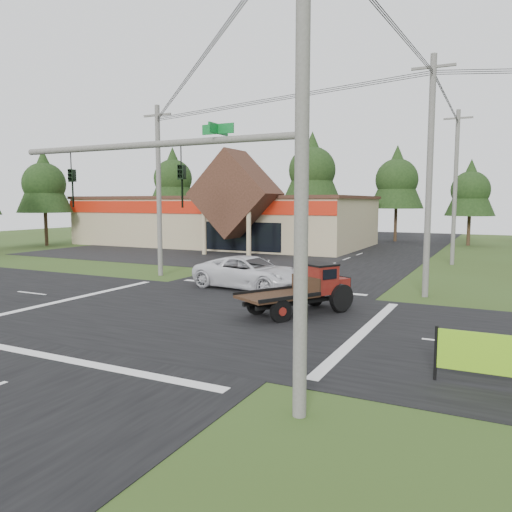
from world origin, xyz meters
The scene contains 18 objects.
ground centered at (0.00, 0.00, 0.00)m, with size 120.00×120.00×0.00m, color #303F16.
road_ns centered at (0.00, 0.00, 0.01)m, with size 12.00×120.00×0.02m, color black.
road_ew centered at (0.00, 0.00, 0.01)m, with size 120.00×12.00×0.02m, color black.
parking_apron centered at (-14.00, 19.00, 0.01)m, with size 28.00×14.00×0.02m, color black.
cvs_building centered at (-15.70, 29.57, 2.78)m, with size 30.40×18.20×9.19m.
traffic_signal_mast centered at (5.82, -7.50, 4.43)m, with size 8.12×0.24×7.00m.
utility_pole_nr centered at (7.50, -7.50, 5.64)m, with size 2.00×0.30×11.00m.
utility_pole_nw centered at (-8.00, 8.00, 5.39)m, with size 2.00×0.30×10.50m.
utility_pole_ne centered at (8.00, 8.00, 5.89)m, with size 2.00×0.30×11.50m.
utility_pole_n centered at (8.00, 22.00, 5.74)m, with size 2.00×0.30×11.20m.
tree_row_a centered at (-30.00, 40.00, 8.05)m, with size 6.72×6.72×12.12m.
tree_row_b centered at (-20.00, 42.00, 6.70)m, with size 5.60×5.60×10.10m.
tree_row_c centered at (-10.00, 41.00, 8.72)m, with size 7.28×7.28×13.13m.
tree_row_d centered at (0.00, 42.00, 7.38)m, with size 6.16×6.16×11.11m.
tree_row_e centered at (8.00, 40.00, 6.03)m, with size 5.04×5.04×9.09m.
tree_side_w centered at (-32.00, 20.00, 6.70)m, with size 5.60×5.60×10.10m.
antique_flatbed_truck centered at (3.80, 1.69, 1.05)m, with size 1.92×5.02×2.10m, color #5C0E0D, non-canonical shape.
white_pickup centered at (-0.74, 6.23, 0.87)m, with size 2.87×6.23×1.73m, color silver.
Camera 1 is at (11.29, -17.25, 4.65)m, focal length 35.00 mm.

